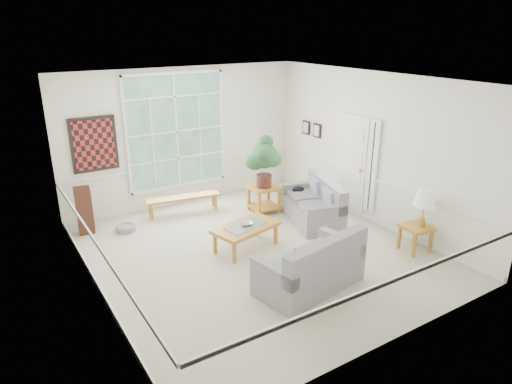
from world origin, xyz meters
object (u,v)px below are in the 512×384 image
at_px(loveseat_front, 310,260).
at_px(coffee_table, 246,237).
at_px(loveseat_right, 312,202).
at_px(side_table, 415,238).
at_px(end_table, 264,199).

xyz_separation_m(loveseat_front, coffee_table, (-0.16, 1.62, -0.23)).
distance_m(loveseat_right, side_table, 2.15).
height_order(loveseat_right, side_table, loveseat_right).
bearing_deg(loveseat_front, side_table, -10.81).
bearing_deg(loveseat_front, coffee_table, 86.37).
bearing_deg(coffee_table, loveseat_right, -2.71).
relative_size(loveseat_right, side_table, 3.31).
height_order(loveseat_right, coffee_table, loveseat_right).
xyz_separation_m(loveseat_right, side_table, (0.74, -2.01, -0.19)).
distance_m(loveseat_front, coffee_table, 1.64).
bearing_deg(end_table, loveseat_right, -59.34).
bearing_deg(coffee_table, loveseat_front, -97.55).
relative_size(coffee_table, side_table, 2.47).
bearing_deg(loveseat_right, loveseat_front, -112.67).
height_order(coffee_table, side_table, side_table).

